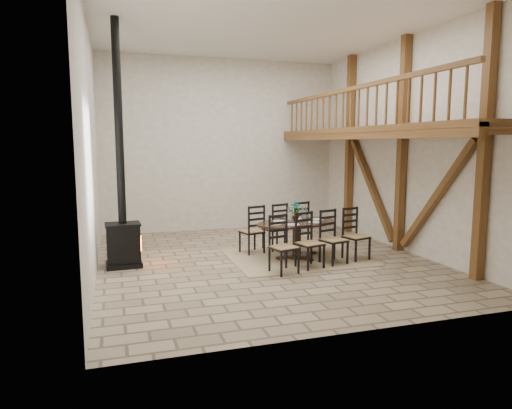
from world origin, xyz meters
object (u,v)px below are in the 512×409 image
object	(u,v)px
wood_stove	(122,214)
log_basket	(125,244)
log_stack	(122,255)
dining_table	(299,240)

from	to	relation	value
wood_stove	log_basket	size ratio (longest dim) A/B	10.83
log_stack	log_basket	bearing A→B (deg)	85.72
dining_table	log_stack	world-z (taller)	dining_table
dining_table	log_basket	world-z (taller)	dining_table
wood_stove	log_basket	distance (m)	1.74
dining_table	log_stack	size ratio (longest dim) A/B	4.99
log_stack	wood_stove	bearing A→B (deg)	-58.94
log_basket	log_stack	xyz separation A→B (m)	(-0.10, -1.39, 0.08)
dining_table	wood_stove	world-z (taller)	wood_stove
dining_table	wood_stove	xyz separation A→B (m)	(-3.76, 0.43, 0.70)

